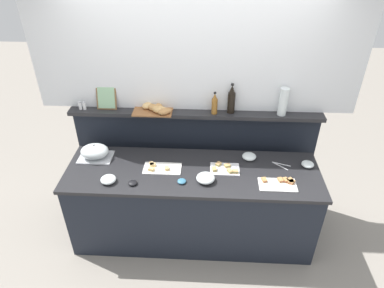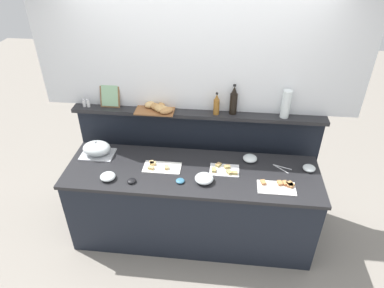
{
  "view_description": "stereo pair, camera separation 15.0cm",
  "coord_description": "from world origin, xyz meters",
  "px_view_note": "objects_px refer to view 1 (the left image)",
  "views": [
    {
      "loc": [
        0.14,
        -2.66,
        3.0
      ],
      "look_at": [
        -0.01,
        0.1,
        1.14
      ],
      "focal_mm": 32.52,
      "sensor_mm": 36.0,
      "label": 1
    },
    {
      "loc": [
        0.29,
        -2.65,
        3.0
      ],
      "look_at": [
        -0.01,
        0.1,
        1.14
      ],
      "focal_mm": 32.52,
      "sensor_mm": 36.0,
      "label": 2
    }
  ],
  "objects_px": {
    "glass_bowl_medium": "(308,164)",
    "pepper_shaker": "(84,106)",
    "glass_bowl_large": "(249,157)",
    "vinegar_bottle_amber": "(215,104)",
    "condiment_bowl_dark": "(133,183)",
    "sandwich_platter_side": "(225,169)",
    "serving_tongs": "(280,165)",
    "glass_bowl_small": "(206,178)",
    "salt_shaker": "(80,106)",
    "bread_basket": "(156,109)",
    "framed_picture": "(106,98)",
    "sandwich_platter_rear": "(280,183)",
    "wine_bottle_dark": "(231,100)",
    "water_carafe": "(283,102)",
    "serving_cloche": "(95,152)",
    "sandwich_platter_front": "(161,168)",
    "glass_bowl_extra": "(108,180)",
    "condiment_bowl_teal": "(182,181)"
  },
  "relations": [
    {
      "from": "glass_bowl_medium",
      "to": "pepper_shaker",
      "type": "height_order",
      "value": "pepper_shaker"
    },
    {
      "from": "glass_bowl_large",
      "to": "vinegar_bottle_amber",
      "type": "xyz_separation_m",
      "value": [
        -0.37,
        0.23,
        0.47
      ]
    },
    {
      "from": "glass_bowl_large",
      "to": "condiment_bowl_dark",
      "type": "bearing_deg",
      "value": -157.53
    },
    {
      "from": "sandwich_platter_side",
      "to": "glass_bowl_medium",
      "type": "xyz_separation_m",
      "value": [
        0.82,
        0.1,
        0.01
      ]
    },
    {
      "from": "glass_bowl_medium",
      "to": "serving_tongs",
      "type": "height_order",
      "value": "glass_bowl_medium"
    },
    {
      "from": "glass_bowl_small",
      "to": "salt_shaker",
      "type": "bearing_deg",
      "value": 154.91
    },
    {
      "from": "pepper_shaker",
      "to": "bread_basket",
      "type": "xyz_separation_m",
      "value": [
        0.75,
        -0.02,
        -0.01
      ]
    },
    {
      "from": "pepper_shaker",
      "to": "salt_shaker",
      "type": "bearing_deg",
      "value": 180.0
    },
    {
      "from": "serving_tongs",
      "to": "framed_picture",
      "type": "height_order",
      "value": "framed_picture"
    },
    {
      "from": "sandwich_platter_side",
      "to": "glass_bowl_small",
      "type": "relative_size",
      "value": 1.63
    },
    {
      "from": "sandwich_platter_rear",
      "to": "glass_bowl_medium",
      "type": "relative_size",
      "value": 2.81
    },
    {
      "from": "wine_bottle_dark",
      "to": "water_carafe",
      "type": "height_order",
      "value": "wine_bottle_dark"
    },
    {
      "from": "serving_cloche",
      "to": "framed_picture",
      "type": "xyz_separation_m",
      "value": [
        0.09,
        0.35,
        0.44
      ]
    },
    {
      "from": "sandwich_platter_front",
      "to": "water_carafe",
      "type": "xyz_separation_m",
      "value": [
        1.19,
        0.46,
        0.53
      ]
    },
    {
      "from": "glass_bowl_extra",
      "to": "salt_shaker",
      "type": "distance_m",
      "value": 0.9
    },
    {
      "from": "sandwich_platter_rear",
      "to": "glass_bowl_extra",
      "type": "height_order",
      "value": "glass_bowl_extra"
    },
    {
      "from": "glass_bowl_large",
      "to": "glass_bowl_medium",
      "type": "bearing_deg",
      "value": -9.51
    },
    {
      "from": "glass_bowl_small",
      "to": "bread_basket",
      "type": "distance_m",
      "value": 0.89
    },
    {
      "from": "serving_tongs",
      "to": "pepper_shaker",
      "type": "bearing_deg",
      "value": 170.47
    },
    {
      "from": "condiment_bowl_teal",
      "to": "condiment_bowl_dark",
      "type": "bearing_deg",
      "value": -173.84
    },
    {
      "from": "glass_bowl_medium",
      "to": "vinegar_bottle_amber",
      "type": "bearing_deg",
      "value": 160.93
    },
    {
      "from": "sandwich_platter_side",
      "to": "condiment_bowl_teal",
      "type": "height_order",
      "value": "sandwich_platter_side"
    },
    {
      "from": "bread_basket",
      "to": "water_carafe",
      "type": "height_order",
      "value": "water_carafe"
    },
    {
      "from": "sandwich_platter_side",
      "to": "glass_bowl_large",
      "type": "distance_m",
      "value": 0.32
    },
    {
      "from": "sandwich_platter_side",
      "to": "serving_tongs",
      "type": "height_order",
      "value": "sandwich_platter_side"
    },
    {
      "from": "vinegar_bottle_amber",
      "to": "pepper_shaker",
      "type": "height_order",
      "value": "vinegar_bottle_amber"
    },
    {
      "from": "sandwich_platter_front",
      "to": "condiment_bowl_dark",
      "type": "xyz_separation_m",
      "value": [
        -0.23,
        -0.24,
        0.01
      ]
    },
    {
      "from": "pepper_shaker",
      "to": "water_carafe",
      "type": "xyz_separation_m",
      "value": [
        2.02,
        0.0,
        0.1
      ]
    },
    {
      "from": "wine_bottle_dark",
      "to": "bread_basket",
      "type": "relative_size",
      "value": 0.76
    },
    {
      "from": "salt_shaker",
      "to": "water_carafe",
      "type": "relative_size",
      "value": 0.3
    },
    {
      "from": "glass_bowl_large",
      "to": "salt_shaker",
      "type": "xyz_separation_m",
      "value": [
        -1.76,
        0.24,
        0.41
      ]
    },
    {
      "from": "pepper_shaker",
      "to": "framed_picture",
      "type": "bearing_deg",
      "value": 9.4
    },
    {
      "from": "serving_cloche",
      "to": "serving_tongs",
      "type": "height_order",
      "value": "serving_cloche"
    },
    {
      "from": "water_carafe",
      "to": "serving_cloche",
      "type": "bearing_deg",
      "value": -170.66
    },
    {
      "from": "sandwich_platter_rear",
      "to": "sandwich_platter_side",
      "type": "bearing_deg",
      "value": 159.03
    },
    {
      "from": "sandwich_platter_side",
      "to": "wine_bottle_dark",
      "type": "xyz_separation_m",
      "value": [
        0.05,
        0.45,
        0.52
      ]
    },
    {
      "from": "wine_bottle_dark",
      "to": "serving_cloche",
      "type": "bearing_deg",
      "value": -166.62
    },
    {
      "from": "wine_bottle_dark",
      "to": "glass_bowl_extra",
      "type": "bearing_deg",
      "value": -148.61
    },
    {
      "from": "sandwich_platter_side",
      "to": "glass_bowl_small",
      "type": "distance_m",
      "value": 0.26
    },
    {
      "from": "glass_bowl_large",
      "to": "vinegar_bottle_amber",
      "type": "bearing_deg",
      "value": 148.19
    },
    {
      "from": "sandwich_platter_side",
      "to": "bread_basket",
      "type": "xyz_separation_m",
      "value": [
        -0.71,
        0.42,
        0.42
      ]
    },
    {
      "from": "pepper_shaker",
      "to": "wine_bottle_dark",
      "type": "bearing_deg",
      "value": 0.61
    },
    {
      "from": "serving_tongs",
      "to": "vinegar_bottle_amber",
      "type": "distance_m",
      "value": 0.9
    },
    {
      "from": "sandwich_platter_side",
      "to": "condiment_bowl_teal",
      "type": "bearing_deg",
      "value": -152.19
    },
    {
      "from": "vinegar_bottle_amber",
      "to": "pepper_shaker",
      "type": "bearing_deg",
      "value": 179.42
    },
    {
      "from": "glass_bowl_medium",
      "to": "vinegar_bottle_amber",
      "type": "xyz_separation_m",
      "value": [
        -0.94,
        0.32,
        0.48
      ]
    },
    {
      "from": "salt_shaker",
      "to": "condiment_bowl_dark",
      "type": "bearing_deg",
      "value": -47.29
    },
    {
      "from": "sandwich_platter_front",
      "to": "glass_bowl_medium",
      "type": "bearing_deg",
      "value": 4.72
    },
    {
      "from": "sandwich_platter_front",
      "to": "water_carafe",
      "type": "height_order",
      "value": "water_carafe"
    },
    {
      "from": "serving_cloche",
      "to": "wine_bottle_dark",
      "type": "height_order",
      "value": "wine_bottle_dark"
    }
  ]
}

